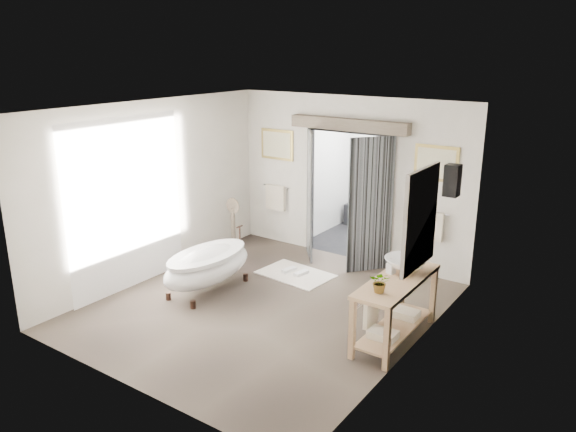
# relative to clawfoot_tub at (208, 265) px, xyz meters

# --- Properties ---
(ground_plane) EXTENTS (5.00, 5.00, 0.00)m
(ground_plane) POSITION_rel_clawfoot_tub_xyz_m (1.09, 0.04, -0.42)
(ground_plane) COLOR brown
(room_shell) EXTENTS (4.52, 5.02, 2.91)m
(room_shell) POSITION_rel_clawfoot_tub_xyz_m (1.05, -0.09, 1.44)
(room_shell) COLOR silver
(room_shell) RESTS_ON ground_plane
(shower_room) EXTENTS (2.22, 2.01, 2.51)m
(shower_room) POSITION_rel_clawfoot_tub_xyz_m (1.09, 4.03, 0.49)
(shower_room) COLOR black
(shower_room) RESTS_ON ground_plane
(back_wall_dressing) EXTENTS (3.82, 0.73, 2.52)m
(back_wall_dressing) POSITION_rel_clawfoot_tub_xyz_m (1.09, 2.35, 1.15)
(back_wall_dressing) COLOR black
(back_wall_dressing) RESTS_ON ground_plane
(clawfoot_tub) EXTENTS (0.78, 1.74, 0.85)m
(clawfoot_tub) POSITION_rel_clawfoot_tub_xyz_m (0.00, 0.00, 0.00)
(clawfoot_tub) COLOR #35221A
(clawfoot_tub) RESTS_ON ground_plane
(vanity) EXTENTS (0.57, 1.60, 0.85)m
(vanity) POSITION_rel_clawfoot_tub_xyz_m (3.04, 0.21, 0.09)
(vanity) COLOR tan
(vanity) RESTS_ON ground_plane
(pedestal_mirror) EXTENTS (0.30, 0.19, 1.02)m
(pedestal_mirror) POSITION_rel_clawfoot_tub_xyz_m (-0.85, 1.64, 0.02)
(pedestal_mirror) COLOR #706251
(pedestal_mirror) RESTS_ON ground_plane
(rug) EXTENTS (1.27, 0.90, 0.01)m
(rug) POSITION_rel_clawfoot_tub_xyz_m (0.78, 1.30, -0.41)
(rug) COLOR silver
(rug) RESTS_ON ground_plane
(slippers) EXTENTS (0.40, 0.29, 0.05)m
(slippers) POSITION_rel_clawfoot_tub_xyz_m (0.75, 1.33, -0.37)
(slippers) COLOR white
(slippers) RESTS_ON rug
(basin) EXTENTS (0.66, 0.66, 0.19)m
(basin) POSITION_rel_clawfoot_tub_xyz_m (3.04, 0.53, 0.53)
(basin) COLOR white
(basin) RESTS_ON vanity
(plant) EXTENTS (0.29, 0.27, 0.27)m
(plant) POSITION_rel_clawfoot_tub_xyz_m (3.05, -0.26, 0.57)
(plant) COLOR gray
(plant) RESTS_ON vanity
(soap_bottle_a) EXTENTS (0.12, 0.12, 0.21)m
(soap_bottle_a) POSITION_rel_clawfoot_tub_xyz_m (2.91, 0.36, 0.54)
(soap_bottle_a) COLOR gray
(soap_bottle_a) RESTS_ON vanity
(soap_bottle_b) EXTENTS (0.15, 0.15, 0.16)m
(soap_bottle_b) POSITION_rel_clawfoot_tub_xyz_m (3.01, 0.82, 0.51)
(soap_bottle_b) COLOR gray
(soap_bottle_b) RESTS_ON vanity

